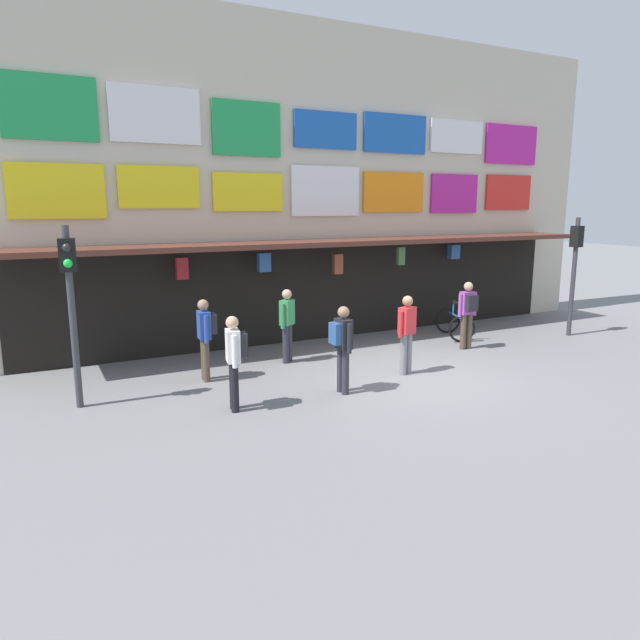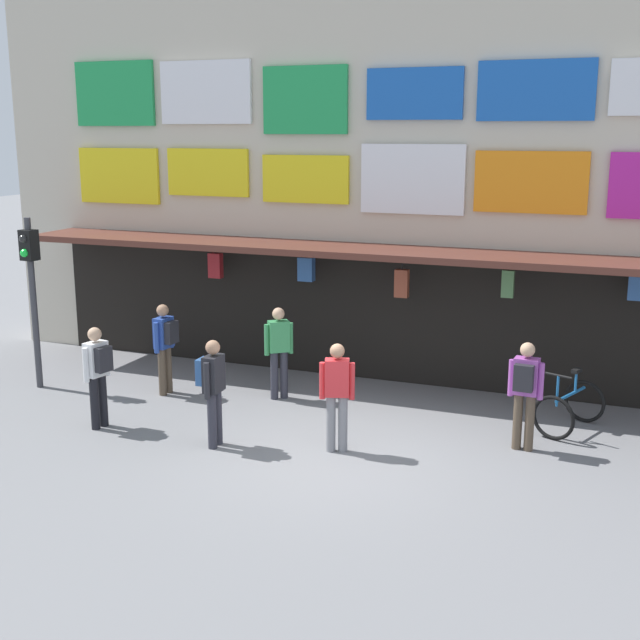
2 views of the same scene
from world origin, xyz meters
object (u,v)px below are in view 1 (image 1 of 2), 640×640
pedestrian_in_purple (205,333)px  pedestrian_in_red (235,356)px  pedestrian_in_black (287,321)px  pedestrian_in_yellow (468,310)px  traffic_light_near (70,288)px  bicycle_parked (455,323)px  pedestrian_in_green (407,330)px  traffic_light_far (575,257)px  pedestrian_in_white (342,343)px

pedestrian_in_purple → pedestrian_in_red: bearing=-91.6°
pedestrian_in_black → pedestrian_in_yellow: (4.45, -0.93, 0.04)m
traffic_light_near → pedestrian_in_yellow: 9.03m
bicycle_parked → pedestrian_in_black: (-5.03, -0.20, 0.55)m
traffic_light_near → pedestrian_in_yellow: size_ratio=1.90×
pedestrian_in_yellow → pedestrian_in_purple: bearing=176.4°
pedestrian_in_black → traffic_light_near: bearing=-167.1°
pedestrian_in_red → pedestrian_in_yellow: bearing=13.1°
pedestrian_in_green → pedestrian_in_yellow: size_ratio=1.00×
traffic_light_far → pedestrian_in_black: bearing=172.8°
traffic_light_far → pedestrian_in_yellow: 3.75m
bicycle_parked → pedestrian_in_white: size_ratio=0.80×
pedestrian_in_purple → bicycle_parked: bearing=5.7°
traffic_light_near → traffic_light_far: size_ratio=1.00×
traffic_light_far → pedestrian_in_green: size_ratio=1.90×
bicycle_parked → pedestrian_in_purple: (-7.06, -0.71, 0.59)m
traffic_light_far → pedestrian_in_yellow: traffic_light_far is taller
traffic_light_far → pedestrian_in_white: size_ratio=1.90×
pedestrian_in_yellow → pedestrian_in_red: same height
traffic_light_near → pedestrian_in_purple: traffic_light_near is taller
pedestrian_in_white → traffic_light_far: bearing=10.4°
traffic_light_far → pedestrian_in_purple: 10.13m
pedestrian_in_yellow → pedestrian_in_red: size_ratio=1.00×
pedestrian_in_purple → pedestrian_in_green: same height
traffic_light_near → pedestrian_in_green: bearing=-8.6°
pedestrian_in_yellow → pedestrian_in_red: (-6.54, -1.52, 0.00)m
pedestrian_in_black → pedestrian_in_white: (0.02, -2.49, 0.04)m
traffic_light_far → pedestrian_in_red: 10.27m
pedestrian_in_yellow → traffic_light_far: bearing=-1.4°
pedestrian_in_yellow → bicycle_parked: bearing=62.9°
traffic_light_far → pedestrian_in_white: (-8.00, -1.47, -1.16)m
pedestrian_in_black → pedestrian_in_purple: 2.10m
pedestrian_in_black → pedestrian_in_red: same height
pedestrian_in_white → pedestrian_in_purple: size_ratio=1.00×
traffic_light_far → pedestrian_in_black: 8.17m
pedestrian_in_green → pedestrian_in_red: (-3.94, -0.45, 0.04)m
pedestrian_in_green → pedestrian_in_purple: bearing=159.1°
pedestrian_in_green → pedestrian_in_white: bearing=-165.1°
pedestrian_in_black → pedestrian_in_white: bearing=-89.6°
traffic_light_near → pedestrian_in_white: 4.89m
traffic_light_near → pedestrian_in_red: traffic_light_near is taller
pedestrian_in_white → pedestrian_in_red: (-2.11, 0.04, 0.00)m
traffic_light_near → pedestrian_in_purple: (2.47, 0.52, -1.16)m
pedestrian_in_white → pedestrian_in_yellow: 4.70m
pedestrian_in_purple → pedestrian_in_yellow: same height
traffic_light_far → pedestrian_in_green: traffic_light_far is taller
traffic_light_far → pedestrian_in_purple: traffic_light_far is taller
pedestrian_in_black → pedestrian_in_yellow: size_ratio=1.00×
traffic_light_near → bicycle_parked: traffic_light_near is taller
pedestrian_in_purple → pedestrian_in_red: size_ratio=1.00×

